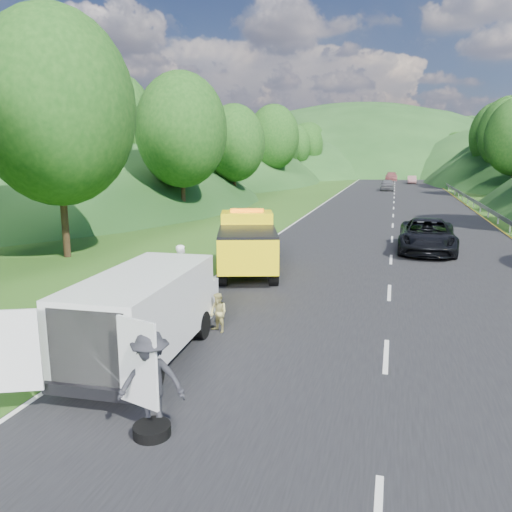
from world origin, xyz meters
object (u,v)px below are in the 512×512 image
(worker, at_px, (153,430))
(tow_truck, at_px, (247,243))
(white_van, at_px, (146,310))
(woman, at_px, (183,295))
(suitcase, at_px, (135,295))
(spare_tire, at_px, (152,436))
(child, at_px, (219,333))
(passing_suv, at_px, (426,252))

(worker, bearing_deg, tow_truck, 81.06)
(white_van, bearing_deg, worker, -63.87)
(woman, bearing_deg, white_van, 177.48)
(worker, distance_m, suitcase, 8.10)
(white_van, xyz_separation_m, suitcase, (-2.54, 4.00, -0.94))
(spare_tire, bearing_deg, suitcase, 120.79)
(worker, bearing_deg, child, 78.82)
(white_van, height_order, woman, white_van)
(tow_truck, distance_m, worker, 12.47)
(suitcase, bearing_deg, woman, 52.07)
(child, bearing_deg, tow_truck, 129.42)
(child, xyz_separation_m, spare_tire, (0.64, -5.30, 0.00))
(woman, bearing_deg, spare_tire, -177.11)
(woman, bearing_deg, worker, -177.14)
(child, distance_m, worker, 5.13)
(suitcase, bearing_deg, tow_truck, 66.27)
(woman, distance_m, spare_tire, 9.12)
(worker, relative_size, passing_suv, 0.31)
(white_van, height_order, spare_tire, white_van)
(tow_truck, distance_m, child, 7.39)
(spare_tire, bearing_deg, passing_suv, 73.68)
(woman, distance_m, child, 4.11)
(tow_truck, relative_size, child, 5.74)
(white_van, bearing_deg, woman, 101.75)
(white_van, xyz_separation_m, worker, (1.63, -2.93, -1.23))
(tow_truck, xyz_separation_m, passing_suv, (7.59, 6.92, -1.27))
(woman, xyz_separation_m, child, (2.51, -3.26, 0.00))
(suitcase, bearing_deg, spare_tire, -59.21)
(white_van, distance_m, spare_tire, 3.78)
(spare_tire, bearing_deg, white_van, 118.68)
(tow_truck, bearing_deg, spare_tire, -98.35)
(woman, xyz_separation_m, worker, (3.06, -8.36, 0.00))
(worker, bearing_deg, passing_suv, 55.87)
(spare_tire, distance_m, passing_suv, 20.20)
(worker, distance_m, spare_tire, 0.22)
(tow_truck, xyz_separation_m, white_van, (0.19, -9.34, -0.04))
(tow_truck, xyz_separation_m, child, (1.27, -7.17, -1.27))
(child, xyz_separation_m, passing_suv, (6.31, 14.09, 0.00))
(white_van, relative_size, suitcase, 10.51)
(passing_suv, bearing_deg, suitcase, -127.10)
(tow_truck, relative_size, worker, 3.45)
(suitcase, distance_m, spare_tire, 8.32)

